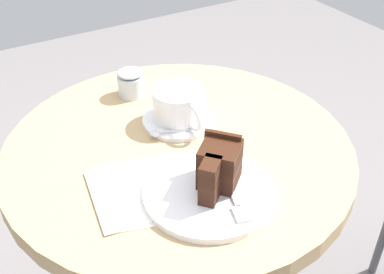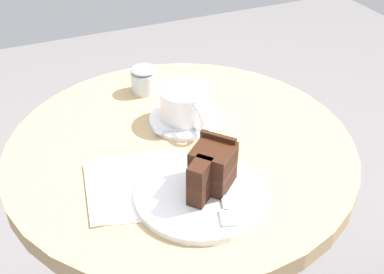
{
  "view_description": "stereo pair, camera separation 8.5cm",
  "coord_description": "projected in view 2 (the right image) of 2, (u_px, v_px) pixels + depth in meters",
  "views": [
    {
      "loc": [
        0.64,
        -0.34,
        1.24
      ],
      "look_at": [
        0.04,
        0.01,
        0.75
      ],
      "focal_mm": 45.0,
      "sensor_mm": 36.0,
      "label": 1
    },
    {
      "loc": [
        0.68,
        -0.27,
        1.24
      ],
      "look_at": [
        0.04,
        0.01,
        0.75
      ],
      "focal_mm": 45.0,
      "sensor_mm": 36.0,
      "label": 2
    }
  ],
  "objects": [
    {
      "name": "coffee_cup",
      "position": [
        186.0,
        103.0,
        0.94
      ],
      "size": [
        0.14,
        0.1,
        0.06
      ],
      "color": "white",
      "rests_on": "saucer"
    },
    {
      "name": "cafe_table",
      "position": [
        181.0,
        193.0,
        0.98
      ],
      "size": [
        0.66,
        0.66,
        0.71
      ],
      "color": "tan",
      "rests_on": "ground"
    },
    {
      "name": "saucer",
      "position": [
        185.0,
        119.0,
        0.96
      ],
      "size": [
        0.14,
        0.14,
        0.01
      ],
      "color": "white",
      "rests_on": "cafe_table"
    },
    {
      "name": "cake_slice",
      "position": [
        209.0,
        169.0,
        0.76
      ],
      "size": [
        0.1,
        0.1,
        0.08
      ],
      "rotation": [
        0.0,
        0.0,
        5.43
      ],
      "color": "#381E14",
      "rests_on": "cake_plate"
    },
    {
      "name": "napkin",
      "position": [
        141.0,
        185.0,
        0.8
      ],
      "size": [
        0.21,
        0.22,
        0.0
      ],
      "rotation": [
        0.0,
        0.0,
        4.42
      ],
      "color": "silver",
      "rests_on": "cafe_table"
    },
    {
      "name": "fork",
      "position": [
        224.0,
        202.0,
        0.75
      ],
      "size": [
        0.13,
        0.06,
        0.0
      ],
      "rotation": [
        0.0,
        0.0,
        5.98
      ],
      "color": "silver",
      "rests_on": "cake_plate"
    },
    {
      "name": "sugar_pot",
      "position": [
        142.0,
        79.0,
        1.04
      ],
      "size": [
        0.06,
        0.06,
        0.06
      ],
      "color": "silver",
      "rests_on": "cafe_table"
    },
    {
      "name": "cake_plate",
      "position": [
        201.0,
        193.0,
        0.78
      ],
      "size": [
        0.22,
        0.22,
        0.01
      ],
      "color": "white",
      "rests_on": "cafe_table"
    },
    {
      "name": "teaspoon",
      "position": [
        174.0,
        130.0,
        0.92
      ],
      "size": [
        0.05,
        0.1,
        0.0
      ],
      "rotation": [
        0.0,
        0.0,
        4.39
      ],
      "color": "silver",
      "rests_on": "saucer"
    }
  ]
}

